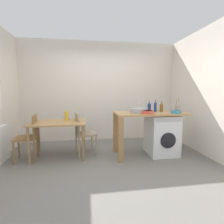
% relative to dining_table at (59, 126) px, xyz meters
% --- Properties ---
extents(ground_plane, '(5.46, 5.46, 0.00)m').
position_rel_dining_table_xyz_m(ground_plane, '(0.95, -0.58, -0.64)').
color(ground_plane, slate).
extents(wall_back, '(4.60, 0.10, 2.70)m').
position_rel_dining_table_xyz_m(wall_back, '(0.95, 1.17, 0.71)').
color(wall_back, silver).
rests_on(wall_back, ground_plane).
extents(wall_counter_side, '(0.10, 3.80, 2.70)m').
position_rel_dining_table_xyz_m(wall_counter_side, '(3.10, -0.58, 0.71)').
color(wall_counter_side, silver).
rests_on(wall_counter_side, ground_plane).
extents(dining_table, '(1.10, 0.76, 0.74)m').
position_rel_dining_table_xyz_m(dining_table, '(0.00, 0.00, 0.00)').
color(dining_table, tan).
rests_on(dining_table, ground_plane).
extents(chair_person_seat, '(0.45, 0.45, 0.90)m').
position_rel_dining_table_xyz_m(chair_person_seat, '(-0.55, -0.09, -0.14)').
color(chair_person_seat, olive).
rests_on(chair_person_seat, ground_plane).
extents(chair_opposite, '(0.48, 0.48, 0.90)m').
position_rel_dining_table_xyz_m(chair_opposite, '(0.48, 0.03, -0.14)').
color(chair_opposite, gray).
rests_on(chair_opposite, ground_plane).
extents(kitchen_counter, '(1.50, 0.68, 0.92)m').
position_rel_dining_table_xyz_m(kitchen_counter, '(1.70, -0.18, 0.12)').
color(kitchen_counter, tan).
rests_on(kitchen_counter, ground_plane).
extents(washing_machine, '(0.60, 0.61, 0.86)m').
position_rel_dining_table_xyz_m(washing_machine, '(2.18, -0.18, -0.21)').
color(washing_machine, silver).
rests_on(washing_machine, ground_plane).
extents(sink_basin, '(0.38, 0.38, 0.09)m').
position_rel_dining_table_xyz_m(sink_basin, '(1.65, -0.18, 0.32)').
color(sink_basin, '#9EA0A5').
rests_on(sink_basin, kitchen_counter).
extents(tap, '(0.02, 0.02, 0.28)m').
position_rel_dining_table_xyz_m(tap, '(1.65, -0.00, 0.42)').
color(tap, '#B2B2B7').
rests_on(tap, kitchen_counter).
extents(bottle_tall_green, '(0.07, 0.07, 0.22)m').
position_rel_dining_table_xyz_m(bottle_tall_green, '(1.97, 0.07, 0.37)').
color(bottle_tall_green, navy).
rests_on(bottle_tall_green, kitchen_counter).
extents(bottle_squat_brown, '(0.06, 0.06, 0.25)m').
position_rel_dining_table_xyz_m(bottle_squat_brown, '(2.05, -0.10, 0.39)').
color(bottle_squat_brown, navy).
rests_on(bottle_squat_brown, kitchen_counter).
extents(bottle_clear_small, '(0.07, 0.07, 0.22)m').
position_rel_dining_table_xyz_m(bottle_clear_small, '(2.19, -0.09, 0.38)').
color(bottle_clear_small, brown).
rests_on(bottle_clear_small, kitchen_counter).
extents(mixing_bowl, '(0.24, 0.24, 0.06)m').
position_rel_dining_table_xyz_m(mixing_bowl, '(1.77, -0.38, 0.31)').
color(mixing_bowl, '#D84C38').
rests_on(mixing_bowl, kitchen_counter).
extents(utensil_crock, '(0.11, 0.11, 0.30)m').
position_rel_dining_table_xyz_m(utensil_crock, '(2.54, -0.13, 0.35)').
color(utensil_crock, gray).
rests_on(utensil_crock, kitchen_counter).
extents(colander, '(0.20, 0.20, 0.06)m').
position_rel_dining_table_xyz_m(colander, '(2.36, -0.40, 0.31)').
color(colander, teal).
rests_on(colander, kitchen_counter).
extents(vase, '(0.09, 0.09, 0.21)m').
position_rel_dining_table_xyz_m(vase, '(0.15, 0.10, 0.20)').
color(vase, gold).
rests_on(vase, dining_table).
extents(scissors, '(0.15, 0.06, 0.01)m').
position_rel_dining_table_xyz_m(scissors, '(1.86, -0.28, 0.28)').
color(scissors, '#B2B2B7').
rests_on(scissors, kitchen_counter).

